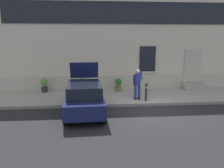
% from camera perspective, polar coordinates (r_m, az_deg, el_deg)
% --- Properties ---
extents(ground_plane, '(80.00, 80.00, 0.00)m').
position_cam_1_polar(ground_plane, '(11.25, 9.55, -6.97)').
color(ground_plane, '#232326').
extents(sidewalk, '(24.00, 3.60, 0.15)m').
position_cam_1_polar(sidewalk, '(13.85, 6.70, -3.06)').
color(sidewalk, '#99968E').
rests_on(sidewalk, ground).
extents(curb_edge, '(24.00, 0.12, 0.15)m').
position_cam_1_polar(curb_edge, '(12.10, 8.46, -5.24)').
color(curb_edge, gray).
rests_on(curb_edge, ground).
extents(building_facade, '(24.00, 1.52, 7.50)m').
position_cam_1_polar(building_facade, '(15.86, 5.22, 12.13)').
color(building_facade, beige).
rests_on(building_facade, ground).
extents(entrance_stoop, '(1.46, 0.96, 0.48)m').
position_cam_1_polar(entrance_stoop, '(16.42, 20.08, -0.46)').
color(entrance_stoop, '#9E998E').
rests_on(entrance_stoop, sidewalk).
extents(hatchback_car_navy, '(1.91, 4.12, 2.34)m').
position_cam_1_polar(hatchback_car_navy, '(10.68, -7.03, -3.42)').
color(hatchback_car_navy, '#161E4C').
rests_on(hatchback_car_navy, ground).
extents(bollard_near_person, '(0.15, 0.15, 1.04)m').
position_cam_1_polar(bollard_near_person, '(12.35, 8.76, -1.84)').
color(bollard_near_person, '#333338').
rests_on(bollard_near_person, sidewalk).
extents(bollard_far_left, '(0.15, 0.15, 1.04)m').
position_cam_1_polar(bollard_far_left, '(12.01, -5.67, -2.14)').
color(bollard_far_left, '#333338').
rests_on(bollard_far_left, sidewalk).
extents(person_on_phone, '(0.51, 0.47, 1.75)m').
position_cam_1_polar(person_on_phone, '(12.53, 6.57, 0.45)').
color(person_on_phone, navy).
rests_on(person_on_phone, sidewalk).
extents(planter_charcoal, '(0.44, 0.44, 0.86)m').
position_cam_1_polar(planter_charcoal, '(14.97, -16.90, -0.30)').
color(planter_charcoal, '#2D2D30').
rests_on(planter_charcoal, sidewalk).
extents(planter_terracotta, '(0.44, 0.44, 0.86)m').
position_cam_1_polar(planter_terracotta, '(14.82, -7.71, -0.02)').
color(planter_terracotta, '#B25B38').
rests_on(planter_terracotta, sidewalk).
extents(planter_olive, '(0.44, 0.44, 0.86)m').
position_cam_1_polar(planter_olive, '(14.65, 1.60, -0.06)').
color(planter_olive, '#606B38').
rests_on(planter_olive, sidewalk).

